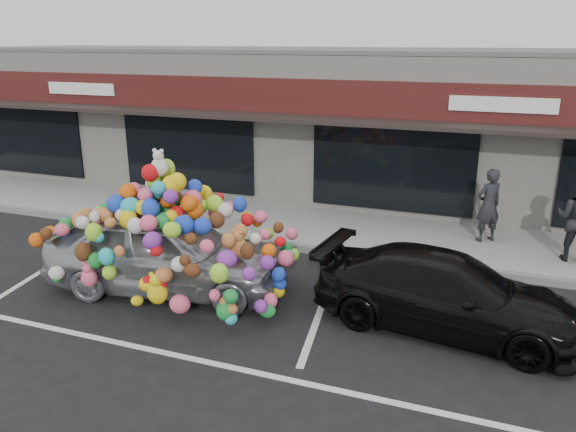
% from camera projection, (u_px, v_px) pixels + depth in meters
% --- Properties ---
extents(ground, '(90.00, 90.00, 0.00)m').
position_uv_depth(ground, '(184.00, 284.00, 11.02)').
color(ground, black).
rests_on(ground, ground).
extents(shop_building, '(24.00, 7.20, 4.31)m').
position_uv_depth(shop_building, '(317.00, 118.00, 17.90)').
color(shop_building, beige).
rests_on(shop_building, ground).
extents(sidewalk, '(26.00, 3.00, 0.15)m').
position_uv_depth(sidewalk, '(263.00, 221.00, 14.57)').
color(sidewalk, gray).
rests_on(sidewalk, ground).
extents(kerb, '(26.00, 0.18, 0.16)m').
position_uv_depth(kerb, '(238.00, 240.00, 13.23)').
color(kerb, slate).
rests_on(kerb, ground).
extents(parking_stripe_left, '(0.73, 4.37, 0.01)m').
position_uv_depth(parking_stripe_left, '(61.00, 259.00, 12.27)').
color(parking_stripe_left, silver).
rests_on(parking_stripe_left, ground).
extents(parking_stripe_mid, '(0.73, 4.37, 0.01)m').
position_uv_depth(parking_stripe_mid, '(323.00, 302.00, 10.26)').
color(parking_stripe_mid, silver).
rests_on(parking_stripe_mid, ground).
extents(lane_line, '(14.00, 0.12, 0.01)m').
position_uv_depth(lane_line, '(222.00, 365.00, 8.30)').
color(lane_line, silver).
rests_on(lane_line, ground).
extents(toy_car, '(3.26, 5.08, 2.81)m').
position_uv_depth(toy_car, '(166.00, 243.00, 10.54)').
color(toy_car, gray).
rests_on(toy_car, ground).
extents(black_sedan, '(2.27, 4.53, 1.26)m').
position_uv_depth(black_sedan, '(446.00, 293.00, 9.21)').
color(black_sedan, black).
rests_on(black_sedan, ground).
extents(pedestrian_a, '(0.74, 0.70, 1.70)m').
position_uv_depth(pedestrian_a, '(488.00, 205.00, 12.71)').
color(pedestrian_a, black).
rests_on(pedestrian_a, sidewalk).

